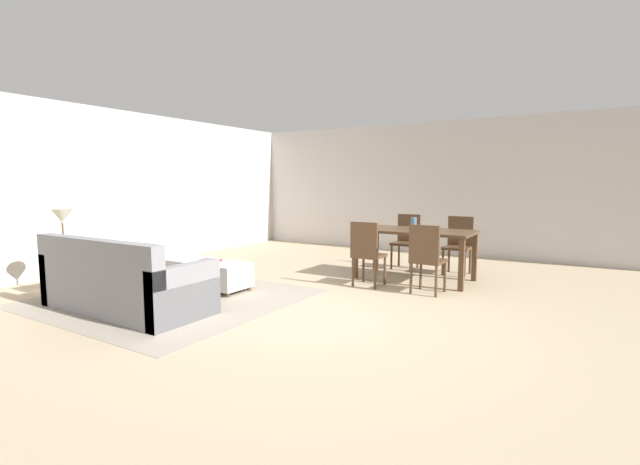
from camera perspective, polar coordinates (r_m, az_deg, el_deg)
name	(u,v)px	position (r m, az deg, el deg)	size (l,w,h in m)	color
ground_plane	(316,314)	(5.08, -0.46, -10.34)	(10.80, 10.80, 0.00)	tan
wall_back	(448,188)	(9.48, 15.94, 5.46)	(9.00, 0.12, 2.70)	beige
wall_left	(109,189)	(8.46, -25.31, 5.01)	(0.12, 11.00, 2.70)	beige
area_rug	(172,298)	(6.04, -18.30, -7.90)	(3.00, 2.80, 0.01)	gray
couch	(123,286)	(5.61, -23.77, -6.21)	(2.06, 0.89, 0.86)	gray
ottoman_table	(209,273)	(6.37, -14.00, -5.02)	(1.19, 0.52, 0.39)	silver
side_table	(65,259)	(6.74, -29.77, -2.93)	(0.40, 0.40, 0.60)	olive
table_lamp	(62,218)	(6.68, -30.02, 1.65)	(0.26, 0.26, 0.53)	brown
dining_table	(415,236)	(6.86, 11.95, -0.40)	(1.72, 0.87, 0.76)	#513823
dining_chair_near_left	(367,250)	(6.30, 5.97, -2.25)	(0.40, 0.40, 0.92)	#513823
dining_chair_near_right	(426,255)	(6.00, 13.40, -2.81)	(0.42, 0.42, 0.92)	#513823
dining_chair_far_left	(407,238)	(7.80, 11.00, -0.68)	(0.40, 0.40, 0.92)	#513823
dining_chair_far_right	(459,242)	(7.50, 17.25, -1.12)	(0.40, 0.40, 0.92)	#513823
vase_centerpiece	(414,223)	(6.85, 11.85, 1.13)	(0.09, 0.09, 0.18)	slate
book_on_ottoman	(210,261)	(6.29, -13.85, -3.50)	(0.26, 0.20, 0.03)	maroon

